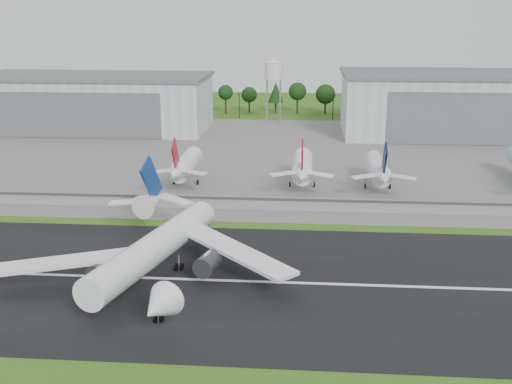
# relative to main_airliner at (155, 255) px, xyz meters

# --- Properties ---
(ground) EXTENTS (600.00, 600.00, 0.00)m
(ground) POSITION_rel_main_airliner_xyz_m (17.44, -9.58, -4.89)
(ground) COLOR #2F5E16
(ground) RESTS_ON ground
(runway) EXTENTS (320.00, 60.00, 0.10)m
(runway) POSITION_rel_main_airliner_xyz_m (17.44, 0.42, -4.84)
(runway) COLOR black
(runway) RESTS_ON ground
(runway_centerline) EXTENTS (220.00, 1.00, 0.02)m
(runway_centerline) POSITION_rel_main_airliner_xyz_m (17.44, 0.42, -4.78)
(runway_centerline) COLOR white
(runway_centerline) RESTS_ON runway
(apron) EXTENTS (320.00, 150.00, 0.10)m
(apron) POSITION_rel_main_airliner_xyz_m (17.44, 110.42, -4.84)
(apron) COLOR slate
(apron) RESTS_ON ground
(blast_fence) EXTENTS (240.00, 0.61, 3.50)m
(blast_fence) POSITION_rel_main_airliner_xyz_m (17.44, 45.41, -3.09)
(blast_fence) COLOR gray
(blast_fence) RESTS_ON ground
(hangar_west) EXTENTS (97.00, 44.00, 23.20)m
(hangar_west) POSITION_rel_main_airliner_xyz_m (-62.56, 155.34, 6.74)
(hangar_west) COLOR silver
(hangar_west) RESTS_ON ground
(hangar_east) EXTENTS (102.00, 47.00, 25.20)m
(hangar_east) POSITION_rel_main_airliner_xyz_m (92.44, 155.34, 7.73)
(hangar_east) COLOR silver
(hangar_east) RESTS_ON ground
(water_tower) EXTENTS (8.40, 8.40, 29.40)m
(water_tower) POSITION_rel_main_airliner_xyz_m (12.44, 175.42, 19.66)
(water_tower) COLOR #99999E
(water_tower) RESTS_ON ground
(utility_poles) EXTENTS (230.00, 3.00, 12.00)m
(utility_poles) POSITION_rel_main_airliner_xyz_m (17.44, 190.42, -4.89)
(utility_poles) COLOR black
(utility_poles) RESTS_ON ground
(treeline) EXTENTS (320.00, 16.00, 22.00)m
(treeline) POSITION_rel_main_airliner_xyz_m (17.44, 205.42, -4.89)
(treeline) COLOR black
(treeline) RESTS_ON ground
(main_airliner) EXTENTS (55.49, 58.55, 18.17)m
(main_airliner) POSITION_rel_main_airliner_xyz_m (0.00, 0.00, 0.00)
(main_airliner) COLOR white
(main_airliner) RESTS_ON runway
(parked_jet_red_a) EXTENTS (7.36, 31.29, 16.54)m
(parked_jet_red_a) POSITION_rel_main_airliner_xyz_m (-7.24, 66.96, 1.15)
(parked_jet_red_a) COLOR white
(parked_jet_red_a) RESTS_ON ground
(parked_jet_red_b) EXTENTS (7.36, 31.29, 16.67)m
(parked_jet_red_b) POSITION_rel_main_airliner_xyz_m (26.61, 66.98, 1.27)
(parked_jet_red_b) COLOR white
(parked_jet_red_b) RESTS_ON ground
(parked_jet_navy) EXTENTS (7.36, 31.29, 16.39)m
(parked_jet_navy) POSITION_rel_main_airliner_xyz_m (48.06, 66.94, 1.01)
(parked_jet_navy) COLOR white
(parked_jet_navy) RESTS_ON ground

